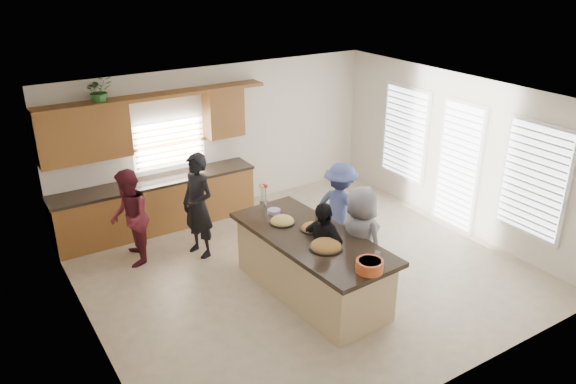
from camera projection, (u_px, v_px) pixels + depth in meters
floor at (304, 271)px, 8.98m from camera, size 6.50×6.50×0.00m
room_shell at (306, 159)px, 8.23m from camera, size 6.52×6.02×2.81m
back_cabinetry at (152, 182)px, 10.03m from camera, size 4.08×0.66×2.46m
right_wall_glazing at (461, 158)px, 9.92m from camera, size 0.06×4.00×2.25m
island at (311, 266)px, 8.25m from camera, size 1.32×2.77×0.95m
platter_front at (326, 246)px, 7.70m from camera, size 0.48×0.48×0.19m
platter_mid at (312, 228)px, 8.22m from camera, size 0.36×0.36×0.15m
platter_back at (282, 221)px, 8.42m from camera, size 0.40×0.40×0.16m
salad_bowl at (370, 265)px, 7.13m from camera, size 0.35×0.35×0.15m
clear_cup at (377, 256)px, 7.41m from camera, size 0.08×0.08×0.11m
plate_stack at (274, 211)px, 8.75m from camera, size 0.21×0.21×0.05m
flower_vase at (264, 196)px, 8.85m from camera, size 0.14×0.14×0.41m
potted_plant at (99, 91)px, 9.08m from camera, size 0.45×0.40×0.47m
woman_left_back at (198, 206)px, 9.16m from camera, size 0.59×0.74×1.78m
woman_left_mid at (130, 218)px, 8.93m from camera, size 0.79×0.91×1.60m
woman_left_front at (322, 251)px, 8.05m from camera, size 0.54×0.94×1.51m
woman_right_back at (340, 208)px, 9.34m from camera, size 0.89×1.15×1.56m
woman_right_front at (359, 240)px, 8.21m from camera, size 0.65×0.88×1.65m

